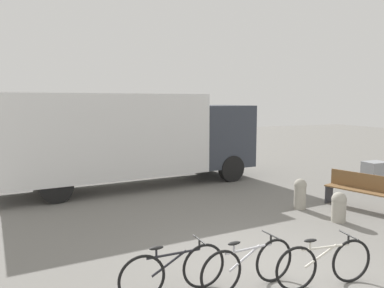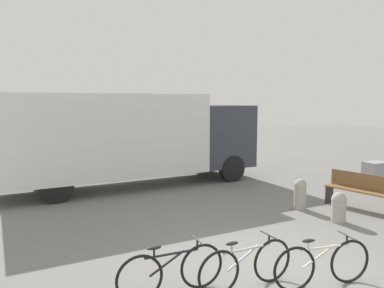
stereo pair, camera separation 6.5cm
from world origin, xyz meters
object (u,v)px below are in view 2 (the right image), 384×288
Objects in this scene: park_bench at (361,189)px; bicycle_middle at (246,265)px; delivery_truck at (132,135)px; bicycle_near at (171,271)px; bicycle_far at (323,264)px; bollard_near_bench at (339,206)px; utility_box at (375,177)px; bollard_far_bench at (300,193)px.

park_bench is 5.60m from bicycle_middle.
bicycle_near is (-1.14, -7.34, -1.34)m from delivery_truck.
bicycle_far is (1.12, -0.40, 0.00)m from bicycle_middle.
bollard_near_bench is (4.79, 1.69, 0.01)m from bicycle_near.
bollard_near_bench is 0.75× the size of utility_box.
bicycle_near is at bearing 162.20° from bicycle_middle.
bicycle_middle is 2.36× the size of bollard_near_bench.
utility_box is at bearing 42.18° from bicycle_far.
bollard_near_bench is 1.23m from bollard_far_bench.
utility_box reaches higher than bicycle_near.
bollard_far_bench is at bearing 50.59° from park_bench.
park_bench is 6.52m from bicycle_near.
bicycle_far is at bearing -123.73° from bollard_far_bench.
bollard_far_bench is at bearing 62.48° from bicycle_far.
bicycle_near is at bearing -160.61° from bollard_near_bench.
bicycle_far is at bearing -18.54° from bicycle_near.
bicycle_middle is at bearing -137.85° from bollard_far_bench.
bicycle_near is 2.34m from bicycle_far.
delivery_truck is 7.72m from bicycle_middle.
bicycle_middle is 1.00× the size of bicycle_far.
delivery_truck is 5.14× the size of bicycle_far.
bollard_far_bench is (3.50, 3.17, 0.07)m from bicycle_middle.
bicycle_far is (1.10, -8.00, -1.34)m from delivery_truck.
delivery_truck is 9.09× the size of utility_box.
bollard_far_bench reaches higher than bicycle_middle.
park_bench is 1.61m from bollard_far_bench.
park_bench reaches higher than bollard_near_bench.
bicycle_far is at bearing -144.02° from utility_box.
park_bench reaches higher than bicycle_near.
bollard_far_bench is (3.47, -4.43, -1.27)m from delivery_truck.
bollard_far_bench reaches higher than bicycle_near.
bollard_far_bench is 3.49m from utility_box.
bollard_far_bench is 0.86× the size of utility_box.
utility_box reaches higher than bollard_near_bench.
bicycle_near is 5.46m from bollard_far_bench.
delivery_truck reaches higher than bollard_near_bench.
bollard_near_bench is (3.64, -5.65, -1.33)m from delivery_truck.
bicycle_far is 2.35× the size of bollard_near_bench.
bollard_near_bench is at bearing -82.15° from bollard_far_bench.
bollard_near_bench is at bearing 23.44° from bicycle_middle.
bicycle_middle is 1.77× the size of utility_box.
bicycle_middle is at bearing -151.13° from utility_box.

